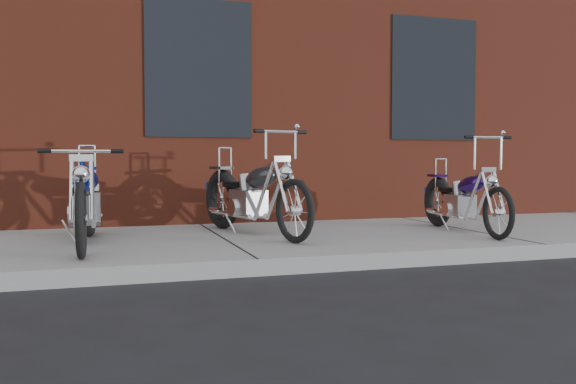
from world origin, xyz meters
name	(u,v)px	position (x,y,z in m)	size (l,w,h in m)	color
ground	(258,277)	(0.00, 0.00, 0.00)	(120.00, 120.00, 0.00)	black
sidewalk	(223,245)	(0.00, 1.50, 0.07)	(22.00, 3.00, 0.15)	#9B9B9B
building_brick	(159,15)	(0.00, 8.00, 4.00)	(22.00, 10.00, 8.00)	maroon
chopper_purple	(463,202)	(2.82, 1.19, 0.51)	(0.49, 1.99, 1.12)	black
chopper_blue	(85,204)	(-1.42, 1.36, 0.57)	(0.57, 2.32, 1.01)	black
chopper_third	(252,198)	(0.38, 1.69, 0.56)	(0.81, 2.24, 1.17)	black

